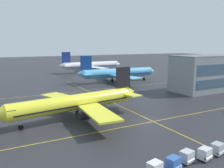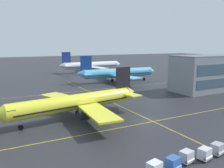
# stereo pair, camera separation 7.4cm
# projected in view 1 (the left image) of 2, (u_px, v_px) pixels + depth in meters

# --- Properties ---
(ground_plane) EXTENTS (600.00, 600.00, 0.00)m
(ground_plane) POSITION_uv_depth(u_px,v_px,m) (148.00, 119.00, 54.93)
(ground_plane) COLOR #28282D
(airliner_front_gate) EXTENTS (36.63, 31.28, 11.40)m
(airliner_front_gate) POSITION_uv_depth(u_px,v_px,m) (77.00, 102.00, 55.01)
(airliner_front_gate) COLOR yellow
(airliner_front_gate) RESTS_ON ground
(airliner_second_row) EXTENTS (39.80, 34.24, 12.37)m
(airliner_second_row) POSITION_uv_depth(u_px,v_px,m) (118.00, 73.00, 107.99)
(airliner_second_row) COLOR #5BB7E5
(airliner_second_row) RESTS_ON ground
(airliner_third_row) EXTENTS (41.06, 35.58, 12.82)m
(airliner_third_row) POSITION_uv_depth(u_px,v_px,m) (91.00, 65.00, 145.27)
(airliner_third_row) COLOR white
(airliner_third_row) RESTS_ON ground
(taxiway_markings) EXTENTS (153.91, 89.32, 0.01)m
(taxiway_markings) POSITION_uv_depth(u_px,v_px,m) (112.00, 102.00, 70.87)
(taxiway_markings) COLOR yellow
(taxiway_markings) RESTS_ON ground
(baggage_cart_row_leftmost) EXTENTS (2.87, 2.07, 1.86)m
(baggage_cart_row_leftmost) POSITION_uv_depth(u_px,v_px,m) (155.00, 168.00, 31.28)
(baggage_cart_row_leftmost) COLOR #99999E
(baggage_cart_row_leftmost) RESTS_ON ground
(baggage_cart_row_second) EXTENTS (2.87, 2.07, 1.86)m
(baggage_cart_row_second) POSITION_uv_depth(u_px,v_px,m) (173.00, 163.00, 32.60)
(baggage_cart_row_second) COLOR #99999E
(baggage_cart_row_second) RESTS_ON ground
(baggage_cart_row_middle) EXTENTS (2.87, 2.07, 1.86)m
(baggage_cart_row_middle) POSITION_uv_depth(u_px,v_px,m) (187.00, 156.00, 34.53)
(baggage_cart_row_middle) COLOR #99999E
(baggage_cart_row_middle) RESTS_ON ground
(baggage_cart_row_fourth) EXTENTS (2.87, 2.07, 1.86)m
(baggage_cart_row_fourth) POSITION_uv_depth(u_px,v_px,m) (205.00, 154.00, 35.44)
(baggage_cart_row_fourth) COLOR #99999E
(baggage_cart_row_fourth) RESTS_ON ground
(baggage_cart_row_fifth) EXTENTS (2.87, 2.07, 1.86)m
(baggage_cart_row_fifth) POSITION_uv_depth(u_px,v_px,m) (218.00, 149.00, 37.11)
(baggage_cart_row_fifth) COLOR #99999E
(baggage_cart_row_fifth) RESTS_ON ground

